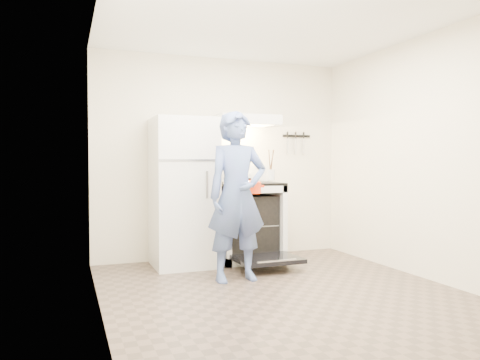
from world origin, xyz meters
The scene contains 15 objects.
floor centered at (0.00, 0.00, 0.00)m, with size 3.60×3.60×0.00m, color brown.
back_wall centered at (0.00, 1.80, 1.25)m, with size 3.20×0.02×2.50m, color beige.
refrigerator centered at (-0.58, 1.45, 0.85)m, with size 0.70×0.70×1.70m, color silver.
stove_body centered at (0.23, 1.48, 0.46)m, with size 0.76×0.65×0.92m, color silver.
cooktop centered at (0.23, 1.48, 0.94)m, with size 0.76×0.65×0.03m, color black.
backsplash centered at (0.23, 1.76, 1.05)m, with size 0.76×0.07×0.20m, color silver.
oven_door centered at (0.23, 0.88, 0.12)m, with size 0.70×0.54×0.04m, color black.
oven_rack centered at (0.23, 1.48, 0.44)m, with size 0.60×0.52×0.01m, color slate.
range_hood centered at (0.23, 1.55, 1.71)m, with size 0.76×0.50×0.12m, color silver.
knife_strip centered at (1.05, 1.79, 1.55)m, with size 0.40×0.02×0.03m, color black.
pizza_stone centered at (0.14, 1.50, 0.45)m, with size 0.30×0.30×0.02m, color #8E694F.
tea_kettle centered at (0.09, 1.68, 1.08)m, with size 0.21×0.17×0.25m, color #BDBDC2, non-canonical shape.
utensil_jar centered at (0.49, 1.35, 1.05)m, with size 0.09×0.09×0.13m, color silver.
person centered at (-0.24, 0.58, 0.85)m, with size 0.62×0.41×1.71m, color #3D597F.
dutch_oven centered at (0.02, 0.89, 0.91)m, with size 0.32×0.25×0.21m, color red, non-canonical shape.
Camera 1 is at (-1.85, -3.82, 1.18)m, focal length 35.00 mm.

